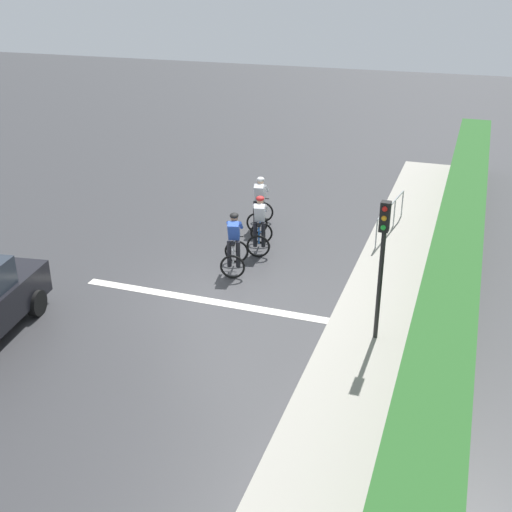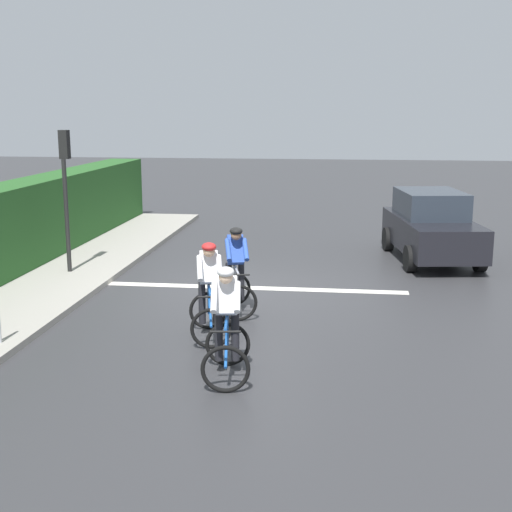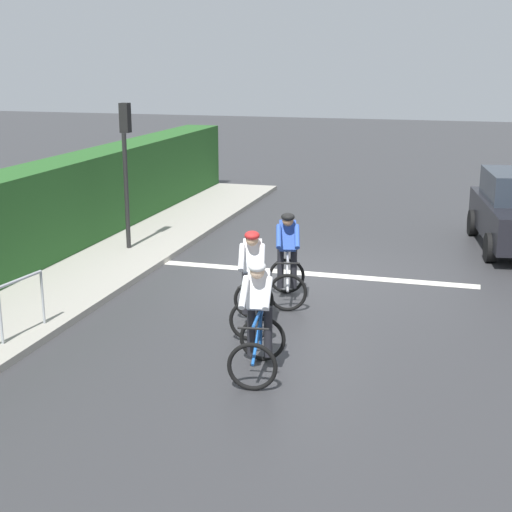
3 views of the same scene
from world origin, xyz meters
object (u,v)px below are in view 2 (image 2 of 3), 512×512
cyclist_lead (226,325)px  cyclist_mid (236,272)px  car_black (431,226)px  traffic_light_near_crossing (66,180)px  cyclist_second (209,292)px

cyclist_lead → cyclist_mid: size_ratio=1.00×
car_black → traffic_light_near_crossing: 9.05m
car_black → traffic_light_near_crossing: bearing=18.4°
traffic_light_near_crossing → cyclist_second: bearing=135.5°
cyclist_lead → cyclist_second: same height
car_black → traffic_light_near_crossing: traffic_light_near_crossing is taller
cyclist_second → cyclist_mid: size_ratio=1.00×
cyclist_second → cyclist_mid: same height
cyclist_second → car_black: bearing=-123.1°
cyclist_lead → car_black: size_ratio=0.39×
cyclist_mid → cyclist_lead: bearing=96.5°
cyclist_lead → car_black: 9.37m
cyclist_second → traffic_light_near_crossing: bearing=-44.5°
car_black → cyclist_lead: bearing=65.7°
cyclist_lead → cyclist_second: (0.58, -1.72, 0.00)m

